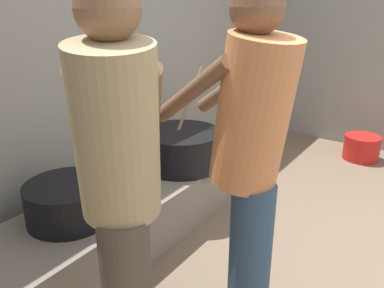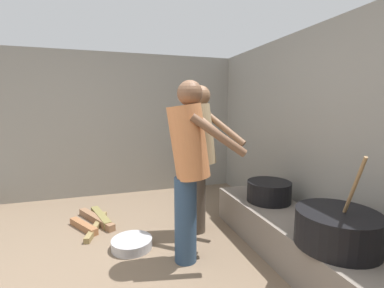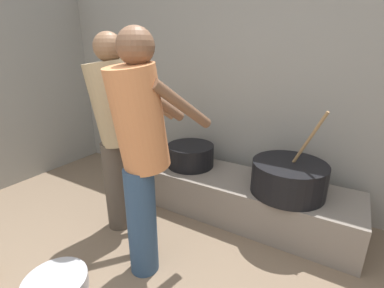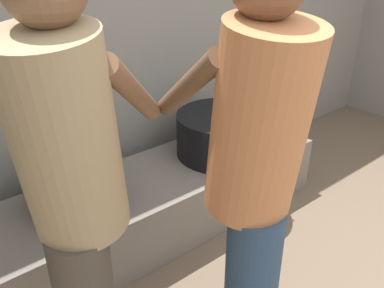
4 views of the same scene
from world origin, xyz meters
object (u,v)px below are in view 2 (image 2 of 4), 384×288
at_px(cooking_pot_main, 337,229).
at_px(cooking_pot_secondary, 269,191).
at_px(cook_in_tan_shirt, 199,150).
at_px(metal_mixing_bowl, 132,244).
at_px(cook_in_orange_shirt, 189,161).

distance_m(cooking_pot_main, cooking_pot_secondary, 0.98).
xyz_separation_m(cooking_pot_secondary, cook_in_tan_shirt, (-0.27, -0.71, 0.45)).
bearing_deg(metal_mixing_bowl, cook_in_orange_shirt, 52.17).
distance_m(cook_in_tan_shirt, metal_mixing_bowl, 1.17).
bearing_deg(cook_in_orange_shirt, cook_in_tan_shirt, 151.95).
height_order(cooking_pot_main, metal_mixing_bowl, cooking_pot_main).
bearing_deg(cooking_pot_main, metal_mixing_bowl, -128.52).
xyz_separation_m(cooking_pot_main, cook_in_tan_shirt, (-1.25, -0.64, 0.42)).
bearing_deg(cook_in_tan_shirt, metal_mixing_bowl, -80.01).
xyz_separation_m(cook_in_orange_shirt, cook_in_tan_shirt, (-0.51, 0.27, 0.00)).
relative_size(cooking_pot_main, cook_in_tan_shirt, 0.44).
bearing_deg(cook_in_tan_shirt, cooking_pot_main, 27.28).
distance_m(cooking_pot_secondary, metal_mixing_bowl, 1.54).
bearing_deg(cooking_pot_main, cook_in_orange_shirt, -128.88).
bearing_deg(cooking_pot_secondary, cook_in_orange_shirt, -76.43).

